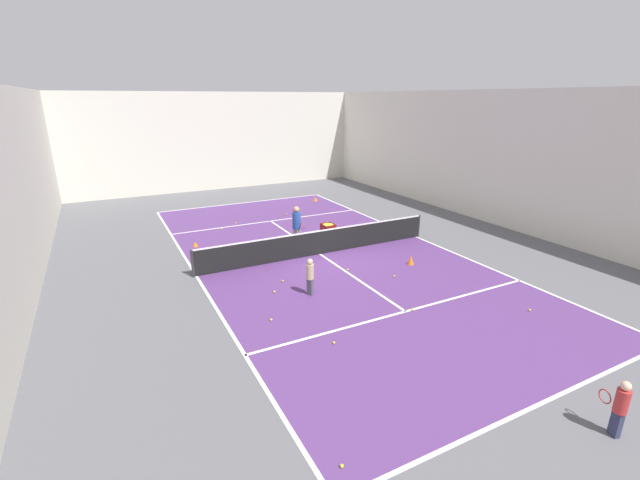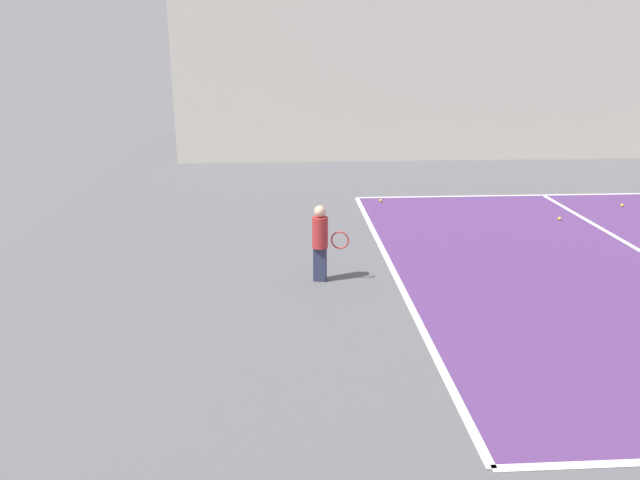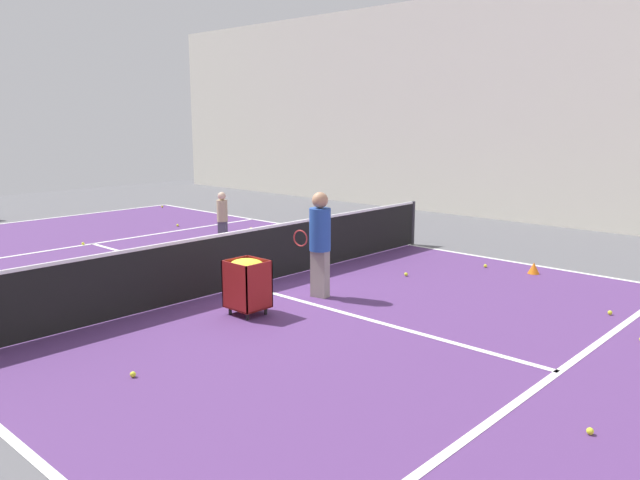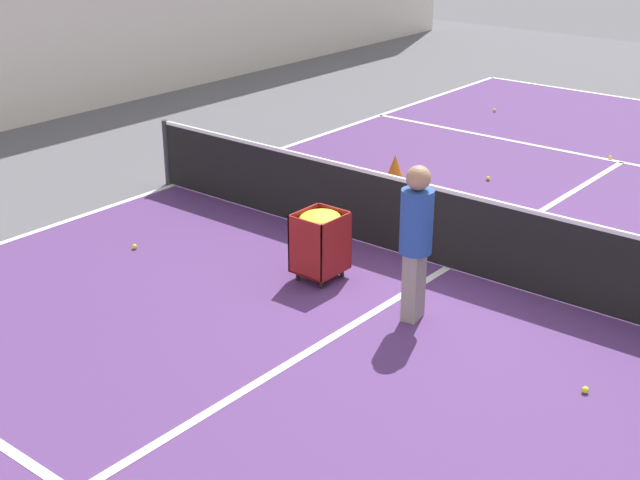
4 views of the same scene
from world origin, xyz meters
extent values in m
plane|color=#5B5B60|center=(0.00, 0.00, 0.00)|extent=(34.06, 34.06, 0.00)
cube|color=#563370|center=(0.00, 0.00, 0.00)|extent=(10.01, 20.34, 0.00)
cube|color=white|center=(5.01, 0.00, 0.01)|extent=(0.10, 20.34, 0.00)
cube|color=white|center=(0.00, -5.59, 0.01)|extent=(10.01, 0.10, 0.00)
cube|color=white|center=(0.00, 0.00, 0.01)|extent=(0.10, 11.19, 0.00)
cylinder|color=#2D2D33|center=(5.11, 0.00, 0.51)|extent=(0.10, 0.10, 1.03)
cube|color=black|center=(0.00, 0.00, 0.50)|extent=(10.11, 0.03, 0.96)
cube|color=white|center=(0.00, 0.00, 1.00)|extent=(10.11, 0.04, 0.05)
cube|color=gray|center=(-0.40, 1.39, 0.40)|extent=(0.21, 0.31, 0.79)
cylinder|color=#234799|center=(-0.40, 1.39, 1.14)|extent=(0.41, 0.41, 0.70)
sphere|color=#A87A5B|center=(-0.40, 1.39, 1.63)|extent=(0.26, 0.26, 0.26)
torus|color=#B22D2D|center=(-0.29, 1.05, 0.97)|extent=(0.07, 0.28, 0.28)
cube|color=maroon|center=(1.04, 1.23, 0.13)|extent=(0.52, 0.57, 0.02)
cube|color=maroon|center=(1.04, 0.96, 0.48)|extent=(0.52, 0.02, 0.71)
cube|color=maroon|center=(1.04, 1.51, 0.48)|extent=(0.52, 0.02, 0.71)
cube|color=maroon|center=(0.79, 1.23, 0.48)|extent=(0.02, 0.57, 0.71)
cube|color=maroon|center=(1.29, 1.23, 0.48)|extent=(0.02, 0.57, 0.71)
ellipsoid|color=yellow|center=(1.04, 1.23, 0.78)|extent=(0.48, 0.53, 0.16)
cylinder|color=black|center=(0.86, 1.03, 0.06)|extent=(0.05, 0.05, 0.13)
cylinder|color=black|center=(1.22, 1.03, 0.06)|extent=(0.05, 0.05, 0.13)
cylinder|color=black|center=(0.86, 1.43, 0.06)|extent=(0.05, 0.05, 0.13)
cylinder|color=black|center=(1.22, 1.43, 0.06)|extent=(0.05, 0.05, 0.13)
cone|color=orange|center=(2.59, -2.60, 0.18)|extent=(0.24, 0.24, 0.34)
sphere|color=yellow|center=(-2.52, 1.64, 0.04)|extent=(0.07, 0.07, 0.07)
sphere|color=yellow|center=(3.48, 2.06, 0.04)|extent=(0.07, 0.07, 0.07)
sphere|color=yellow|center=(0.12, -2.02, 0.04)|extent=(0.07, 0.07, 0.07)
sphere|color=yellow|center=(3.35, -7.29, 0.04)|extent=(0.07, 0.07, 0.07)
sphere|color=yellow|center=(0.22, -5.63, 0.04)|extent=(0.07, 0.07, 0.07)
sphere|color=yellow|center=(1.28, -3.32, 0.04)|extent=(0.07, 0.07, 0.07)
camera|label=1|loc=(-7.57, -14.63, 6.11)|focal=24.00mm
camera|label=2|loc=(9.46, -11.94, 3.52)|focal=35.00mm
camera|label=3|loc=(6.95, 8.21, 2.93)|focal=35.00mm
camera|label=4|loc=(-5.12, 8.82, 4.55)|focal=50.00mm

